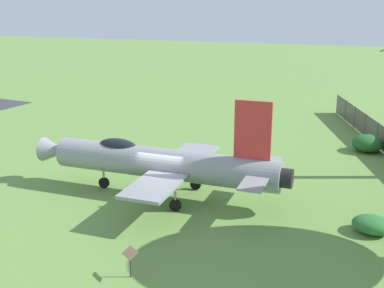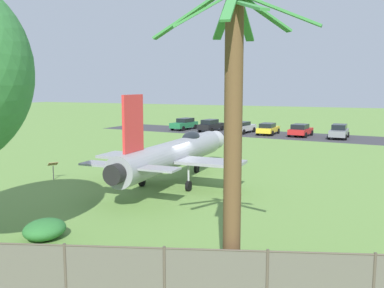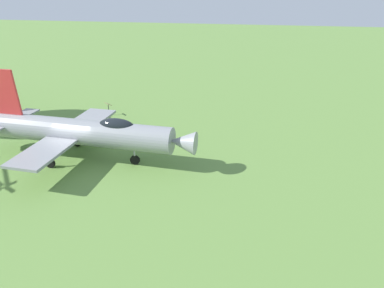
{
  "view_description": "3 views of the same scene",
  "coord_description": "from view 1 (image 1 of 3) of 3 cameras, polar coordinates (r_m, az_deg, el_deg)",
  "views": [
    {
      "loc": [
        -21.58,
        -9.46,
        9.92
      ],
      "look_at": [
        0.65,
        -1.32,
        2.87
      ],
      "focal_mm": 44.59,
      "sensor_mm": 36.0,
      "label": 1
    },
    {
      "loc": [
        10.9,
        -22.74,
        5.94
      ],
      "look_at": [
        0.92,
        0.68,
        2.43
      ],
      "focal_mm": 39.73,
      "sensor_mm": 36.0,
      "label": 2
    },
    {
      "loc": [
        15.35,
        10.8,
        9.53
      ],
      "look_at": [
        -0.6,
        7.15,
        1.5
      ],
      "focal_mm": 28.64,
      "sensor_mm": 36.0,
      "label": 3
    }
  ],
  "objects": [
    {
      "name": "ground_plane",
      "position": [
        25.56,
        -3.29,
        -6.28
      ],
      "size": [
        200.0,
        200.0,
        0.0
      ],
      "primitive_type": "plane",
      "color": "#668E42"
    },
    {
      "name": "display_jet",
      "position": [
        25.02,
        -4.1,
        -2.16
      ],
      "size": [
        8.94,
        14.16,
        5.5
      ],
      "rotation": [
        0.0,
        0.0,
        1.57
      ],
      "color": "gray",
      "rests_on": "ground_plane"
    },
    {
      "name": "shrub_near_fence",
      "position": [
        23.04,
        20.75,
        -9.0
      ],
      "size": [
        1.52,
        1.76,
        0.78
      ],
      "color": "#2D7033",
      "rests_on": "ground_plane"
    },
    {
      "name": "shrub_by_tree",
      "position": [
        34.99,
        20.22,
        0.08
      ],
      "size": [
        2.0,
        2.05,
        1.19
      ],
      "color": "#235B26",
      "rests_on": "ground_plane"
    },
    {
      "name": "info_plaque",
      "position": [
        18.32,
        -7.41,
        -13.23
      ],
      "size": [
        0.66,
        0.72,
        1.14
      ],
      "color": "#333333",
      "rests_on": "ground_plane"
    }
  ]
}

